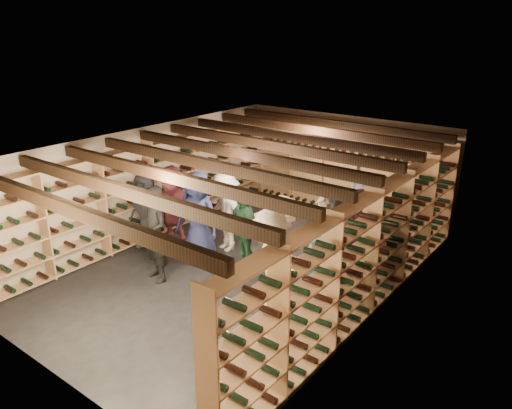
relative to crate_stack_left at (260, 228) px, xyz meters
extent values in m
plane|color=black|center=(0.56, -1.30, -0.26)|extent=(8.00, 8.00, 0.00)
cube|color=tan|center=(0.56, 2.70, 0.94)|extent=(5.50, 0.02, 2.40)
cube|color=tan|center=(0.56, -5.30, 0.94)|extent=(5.50, 0.02, 2.40)
cube|color=tan|center=(-2.19, -1.30, 0.94)|extent=(0.02, 8.00, 2.40)
cube|color=tan|center=(3.31, -1.30, 0.94)|extent=(0.02, 8.00, 2.40)
cube|color=beige|center=(0.56, -1.30, 2.15)|extent=(5.50, 8.00, 0.01)
cube|color=black|center=(0.56, -4.80, 2.00)|extent=(5.40, 0.12, 0.18)
cube|color=black|center=(0.56, -3.93, 2.00)|extent=(5.40, 0.12, 0.18)
cube|color=black|center=(0.56, -3.05, 2.00)|extent=(5.40, 0.12, 0.18)
cube|color=black|center=(0.56, -2.18, 2.00)|extent=(5.40, 0.12, 0.18)
cube|color=black|center=(0.56, -1.30, 2.00)|extent=(5.40, 0.12, 0.18)
cube|color=black|center=(0.56, -0.43, 2.00)|extent=(5.40, 0.12, 0.18)
cube|color=black|center=(0.56, 0.45, 2.00)|extent=(5.40, 0.12, 0.18)
cube|color=black|center=(0.56, 1.32, 2.00)|extent=(5.40, 0.12, 0.18)
cube|color=black|center=(0.56, 2.20, 2.00)|extent=(5.40, 0.12, 0.18)
cube|color=#9E734D|center=(-2.01, -1.30, 0.82)|extent=(0.32, 7.50, 2.15)
cube|color=#9E734D|center=(3.13, -1.30, 0.82)|extent=(0.32, 7.50, 2.15)
cube|color=#9E734D|center=(0.56, 2.53, 0.82)|extent=(4.70, 0.30, 2.15)
cube|color=tan|center=(0.00, 0.00, -0.17)|extent=(0.56, 0.43, 0.17)
cube|color=tan|center=(0.00, 0.00, 0.00)|extent=(0.56, 0.43, 0.17)
cube|color=tan|center=(0.00, 0.00, 0.17)|extent=(0.56, 0.43, 0.17)
cube|color=tan|center=(-0.25, 1.27, -0.17)|extent=(0.57, 0.45, 0.17)
cube|color=tan|center=(-0.25, 1.27, 0.00)|extent=(0.57, 0.45, 0.17)
cube|color=tan|center=(-0.25, 1.27, 0.17)|extent=(0.57, 0.45, 0.17)
cube|color=tan|center=(0.88, 0.71, -0.17)|extent=(0.58, 0.48, 0.17)
imported|color=black|center=(-1.62, -1.78, 0.55)|extent=(0.87, 0.65, 1.61)
imported|color=black|center=(-0.39, -2.62, 0.64)|extent=(0.74, 0.59, 1.80)
imported|color=beige|center=(1.88, -2.22, 0.63)|extent=(1.31, 1.06, 1.77)
imported|color=#135878|center=(2.74, -2.22, 0.50)|extent=(0.93, 0.52, 1.50)
imported|color=brown|center=(-1.36, -1.29, 0.60)|extent=(1.60, 0.53, 1.72)
imported|color=#1C2146|center=(-0.32, -1.60, 0.66)|extent=(1.01, 0.79, 1.83)
imported|color=gray|center=(1.94, -0.67, 0.53)|extent=(0.61, 0.43, 1.58)
imported|color=#491A1B|center=(2.74, -0.76, 0.68)|extent=(1.03, 0.88, 1.86)
imported|color=#BBBAAC|center=(-0.24, -0.89, 0.58)|extent=(1.20, 0.88, 1.67)
imported|color=#20452E|center=(0.60, -1.32, 0.56)|extent=(1.03, 0.71, 1.63)
imported|color=slate|center=(2.39, 0.00, 0.69)|extent=(1.84, 1.18, 1.89)
imported|color=#37383D|center=(1.86, -0.13, 0.52)|extent=(0.89, 0.74, 1.55)
camera|label=1|loc=(6.06, -8.04, 4.22)|focal=35.00mm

